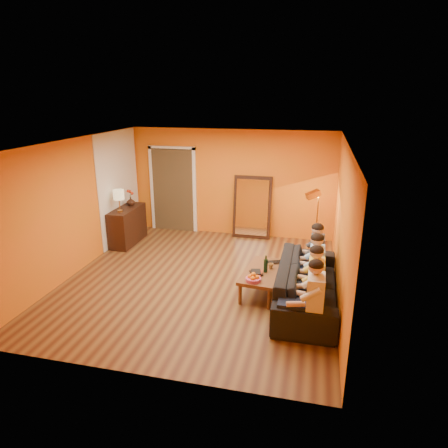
% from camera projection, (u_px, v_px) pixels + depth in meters
% --- Properties ---
extents(room_shell, '(5.00, 5.50, 2.60)m').
position_uv_depth(room_shell, '(204.00, 210.00, 7.56)').
color(room_shell, brown).
rests_on(room_shell, ground).
extents(white_accent, '(0.02, 1.90, 2.58)m').
position_uv_depth(white_accent, '(119.00, 187.00, 9.38)').
color(white_accent, white).
rests_on(white_accent, wall_left).
extents(doorway_recess, '(1.06, 0.30, 2.10)m').
position_uv_depth(doorway_recess, '(175.00, 189.00, 10.24)').
color(doorway_recess, '#3F2D19').
rests_on(doorway_recess, floor).
extents(door_jamb_left, '(0.08, 0.06, 2.20)m').
position_uv_depth(door_jamb_left, '(152.00, 189.00, 10.25)').
color(door_jamb_left, white).
rests_on(door_jamb_left, wall_back).
extents(door_jamb_right, '(0.08, 0.06, 2.20)m').
position_uv_depth(door_jamb_right, '(195.00, 191.00, 10.00)').
color(door_jamb_right, white).
rests_on(door_jamb_right, wall_back).
extents(door_header, '(1.22, 0.06, 0.08)m').
position_uv_depth(door_header, '(171.00, 148.00, 9.79)').
color(door_header, white).
rests_on(door_header, wall_back).
extents(mirror_frame, '(0.92, 0.27, 1.51)m').
position_uv_depth(mirror_frame, '(252.00, 207.00, 9.69)').
color(mirror_frame, '#321910').
rests_on(mirror_frame, floor).
extents(mirror_glass, '(0.78, 0.21, 1.35)m').
position_uv_depth(mirror_glass, '(252.00, 208.00, 9.66)').
color(mirror_glass, white).
rests_on(mirror_glass, mirror_frame).
extents(sideboard, '(0.44, 1.18, 0.85)m').
position_uv_depth(sideboard, '(128.00, 226.00, 9.41)').
color(sideboard, '#321910').
rests_on(sideboard, floor).
extents(table_lamp, '(0.24, 0.24, 0.51)m').
position_uv_depth(table_lamp, '(119.00, 201.00, 8.92)').
color(table_lamp, beige).
rests_on(table_lamp, sideboard).
extents(sofa, '(2.46, 0.96, 0.72)m').
position_uv_depth(sofa, '(307.00, 283.00, 6.71)').
color(sofa, black).
rests_on(sofa, floor).
extents(coffee_table, '(0.75, 1.28, 0.42)m').
position_uv_depth(coffee_table, '(263.00, 281.00, 7.12)').
color(coffee_table, brown).
rests_on(coffee_table, floor).
extents(floor_lamp, '(0.37, 0.33, 1.44)m').
position_uv_depth(floor_lamp, '(317.00, 225.00, 8.53)').
color(floor_lamp, '#BC8337').
rests_on(floor_lamp, floor).
extents(dog, '(0.48, 0.59, 0.59)m').
position_uv_depth(dog, '(312.00, 302.00, 6.24)').
color(dog, olive).
rests_on(dog, floor).
extents(person_far_left, '(0.70, 0.44, 1.22)m').
position_uv_depth(person_far_left, '(315.00, 300.00, 5.68)').
color(person_far_left, silver).
rests_on(person_far_left, sofa).
extents(person_mid_left, '(0.70, 0.44, 1.22)m').
position_uv_depth(person_mid_left, '(316.00, 283.00, 6.19)').
color(person_mid_left, '#DFC04A').
rests_on(person_mid_left, sofa).
extents(person_mid_right, '(0.70, 0.44, 1.22)m').
position_uv_depth(person_mid_right, '(316.00, 268.00, 6.69)').
color(person_mid_right, '#9BC3F0').
rests_on(person_mid_right, sofa).
extents(person_far_right, '(0.70, 0.44, 1.22)m').
position_uv_depth(person_far_right, '(317.00, 256.00, 7.20)').
color(person_far_right, '#35363B').
rests_on(person_far_right, sofa).
extents(fruit_bowl, '(0.26, 0.26, 0.16)m').
position_uv_depth(fruit_bowl, '(253.00, 277.00, 6.63)').
color(fruit_bowl, '#C34571').
rests_on(fruit_bowl, coffee_table).
extents(wine_bottle, '(0.07, 0.07, 0.31)m').
position_uv_depth(wine_bottle, '(266.00, 264.00, 6.95)').
color(wine_bottle, black).
rests_on(wine_bottle, coffee_table).
extents(tumbler, '(0.11, 0.11, 0.09)m').
position_uv_depth(tumbler, '(271.00, 266.00, 7.12)').
color(tumbler, '#B27F3F').
rests_on(tumbler, coffee_table).
extents(laptop, '(0.36, 0.29, 0.02)m').
position_uv_depth(laptop, '(275.00, 263.00, 7.33)').
color(laptop, black).
rests_on(laptop, coffee_table).
extents(book_lower, '(0.28, 0.30, 0.02)m').
position_uv_depth(book_lower, '(251.00, 274.00, 6.90)').
color(book_lower, '#321910').
rests_on(book_lower, coffee_table).
extents(book_mid, '(0.19, 0.25, 0.02)m').
position_uv_depth(book_mid, '(252.00, 272.00, 6.90)').
color(book_mid, '#B62E14').
rests_on(book_mid, book_lower).
extents(book_upper, '(0.21, 0.25, 0.02)m').
position_uv_depth(book_upper, '(251.00, 272.00, 6.88)').
color(book_upper, black).
rests_on(book_upper, book_mid).
extents(vase, '(0.19, 0.19, 0.20)m').
position_uv_depth(vase, '(131.00, 201.00, 9.48)').
color(vase, '#321910').
rests_on(vase, sideboard).
extents(flowers, '(0.17, 0.17, 0.39)m').
position_uv_depth(flowers, '(130.00, 193.00, 9.41)').
color(flowers, '#B62E14').
rests_on(flowers, vase).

